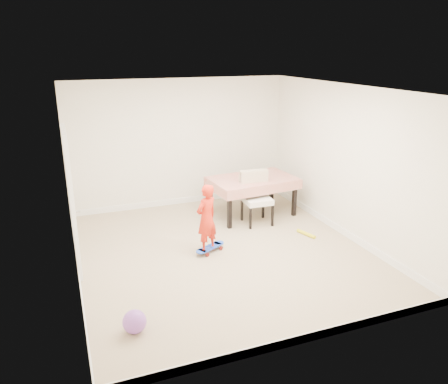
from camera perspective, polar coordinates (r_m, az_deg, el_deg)
name	(u,v)px	position (r m, az deg, el deg)	size (l,w,h in m)	color
ground	(223,252)	(7.18, -0.18, -7.78)	(5.00, 5.00, 0.00)	tan
ceiling	(222,90)	(6.47, -0.20, 13.19)	(4.50, 5.00, 0.04)	white
wall_back	(180,143)	(9.00, -5.82, 6.32)	(4.50, 0.04, 2.60)	white
wall_front	(307,237)	(4.61, 10.85, -5.82)	(4.50, 0.04, 2.60)	white
wall_left	(70,191)	(6.31, -19.49, 0.10)	(0.04, 5.00, 2.60)	white
wall_right	(344,162)	(7.76, 15.45, 3.79)	(0.04, 5.00, 2.60)	white
door	(72,203)	(6.68, -19.28, -1.38)	(0.10, 0.94, 2.11)	white
baseboard_back	(181,201)	(9.35, -5.59, -1.12)	(4.50, 0.02, 0.12)	white
baseboard_front	(301,339)	(5.23, 10.06, -18.36)	(4.50, 0.02, 0.12)	white
baseboard_left	(79,272)	(6.78, -18.46, -9.91)	(0.02, 5.00, 0.12)	white
baseboard_right	(339,229)	(8.15, 14.77, -4.67)	(0.02, 5.00, 0.12)	white
dining_table	(252,196)	(8.59, 3.71, -0.58)	(1.62, 1.02, 0.76)	red
dining_chair	(257,198)	(8.14, 4.38, -0.84)	(0.54, 0.62, 0.99)	beige
skateboard	(210,249)	(7.16, -1.82, -7.46)	(0.59, 0.21, 0.09)	blue
child	(207,220)	(6.92, -2.30, -3.74)	(0.41, 0.27, 1.12)	red
balloon	(134,322)	(5.38, -11.61, -16.26)	(0.28, 0.28, 0.28)	#9351C3
foam_toy	(306,234)	(7.89, 10.68, -5.38)	(0.06, 0.06, 0.40)	yellow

